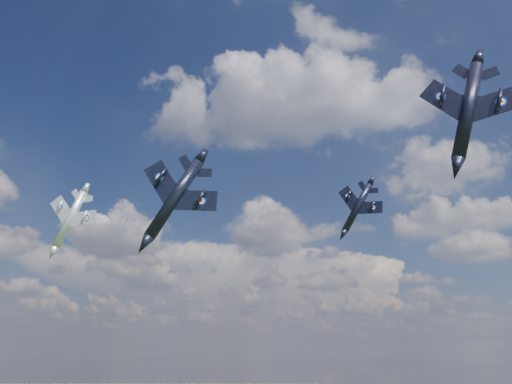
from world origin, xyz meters
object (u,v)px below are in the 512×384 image
(jet_high_navy, at_px, (357,207))
(jet_left_silver, at_px, (70,219))
(jet_lead_navy, at_px, (175,198))
(jet_right_navy, at_px, (468,111))

(jet_high_navy, relative_size, jet_left_silver, 1.04)
(jet_lead_navy, relative_size, jet_high_navy, 1.17)
(jet_lead_navy, height_order, jet_right_navy, jet_right_navy)
(jet_lead_navy, distance_m, jet_right_navy, 36.69)
(jet_lead_navy, distance_m, jet_left_silver, 24.97)
(jet_lead_navy, xyz_separation_m, jet_right_navy, (35.27, -9.37, 3.72))
(jet_high_navy, xyz_separation_m, jet_left_silver, (-44.83, -26.28, -6.20))
(jet_high_navy, bearing_deg, jet_right_navy, -63.08)
(jet_right_navy, xyz_separation_m, jet_left_silver, (-57.95, 19.76, -2.48))
(jet_lead_navy, relative_size, jet_left_silver, 1.21)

